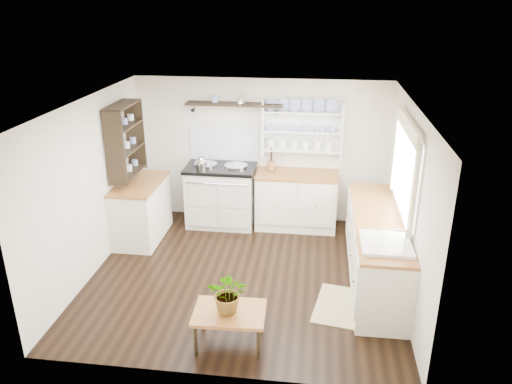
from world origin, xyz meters
TOP-DOWN VIEW (x-y plane):
  - floor at (0.00, 0.00)m, footprint 4.00×3.80m
  - wall_back at (0.00, 1.90)m, footprint 4.00×0.02m
  - wall_right at (2.00, 0.00)m, footprint 0.02×3.80m
  - wall_left at (-2.00, 0.00)m, footprint 0.02×3.80m
  - ceiling at (0.00, 0.00)m, footprint 4.00×3.80m
  - window at (1.95, 0.15)m, footprint 0.08×1.55m
  - aga_cooker at (-0.60, 1.57)m, footprint 1.09×0.76m
  - back_cabinets at (0.60, 1.60)m, footprint 1.27×0.63m
  - right_cabinets at (1.70, 0.10)m, footprint 0.62×2.43m
  - belfast_sink at (1.70, -0.65)m, footprint 0.55×0.60m
  - left_cabinets at (-1.70, 0.90)m, footprint 0.62×1.13m
  - plate_rack at (0.65, 1.86)m, footprint 1.20×0.22m
  - high_shelf at (-0.40, 1.78)m, footprint 1.50×0.29m
  - left_shelving at (-1.84, 0.90)m, footprint 0.28×0.80m
  - kettle at (-0.88, 1.45)m, footprint 0.19×0.19m
  - utensil_crock at (0.18, 1.68)m, footprint 0.13×0.13m
  - center_table at (0.06, -1.40)m, footprint 0.77×0.57m
  - potted_plant at (0.06, -1.40)m, footprint 0.42×0.37m
  - floor_rug at (1.25, -0.56)m, footprint 0.69×0.93m

SIDE VIEW (x-z plane):
  - floor at x=0.00m, z-range -0.01..0.01m
  - floor_rug at x=1.25m, z-range 0.00..0.02m
  - center_table at x=0.06m, z-range 0.16..0.56m
  - right_cabinets at x=1.70m, z-range 0.01..0.91m
  - left_cabinets at x=-1.70m, z-range 0.01..0.91m
  - back_cabinets at x=0.60m, z-range 0.01..0.91m
  - aga_cooker at x=-0.60m, z-range -0.01..1.00m
  - potted_plant at x=0.06m, z-range 0.41..0.86m
  - belfast_sink at x=1.70m, z-range 0.58..1.03m
  - utensil_crock at x=0.18m, z-range 0.91..1.06m
  - kettle at x=-0.88m, z-range 0.93..1.16m
  - wall_back at x=0.00m, z-range 0.00..2.30m
  - wall_right at x=2.00m, z-range 0.00..2.30m
  - wall_left at x=-2.00m, z-range 0.00..2.30m
  - left_shelving at x=-1.84m, z-range 1.02..2.08m
  - plate_rack at x=0.65m, z-range 1.11..2.01m
  - window at x=1.95m, z-range 0.95..2.17m
  - high_shelf at x=-0.40m, z-range 1.83..1.99m
  - ceiling at x=0.00m, z-range 2.29..2.30m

